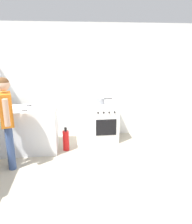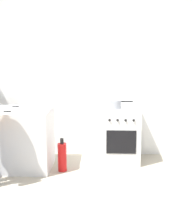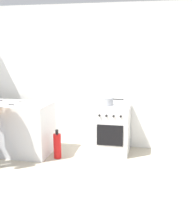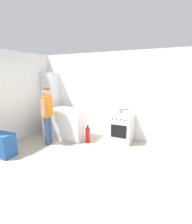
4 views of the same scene
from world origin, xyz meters
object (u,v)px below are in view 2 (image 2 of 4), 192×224
knife_paring (17,107)px  pot (116,104)px  knife_carving (1,111)px  fire_extinguisher (62,157)px  oven_left (121,135)px

knife_paring → pot: bearing=7.6°
knife_paring → knife_carving: 0.37m
knife_carving → fire_extinguisher: bearing=3.0°
oven_left → knife_carving: knife_carving is taller
oven_left → fire_extinguisher: bearing=-151.2°
pot → fire_extinguisher: bearing=-147.4°
oven_left → fire_extinguisher: oven_left is taller
knife_carving → fire_extinguisher: 1.10m
knife_paring → fire_extinguisher: (0.71, -0.30, -0.69)m
oven_left → pot: (-0.08, 0.03, 0.49)m
knife_carving → fire_extinguisher: knife_carving is taller
pot → knife_carving: size_ratio=1.09×
pot → fire_extinguisher: (-0.79, -0.50, -0.70)m
knife_paring → knife_carving: size_ratio=0.63×
pot → knife_paring: bearing=-172.4°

